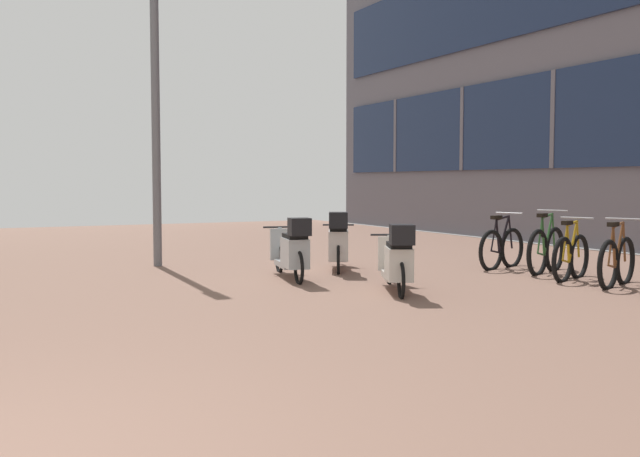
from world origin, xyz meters
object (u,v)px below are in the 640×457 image
object	(u,v)px
bicycle_rack_05	(502,248)
scooter_far	(338,244)
bicycle_rack_03	(571,257)
scooter_near	(397,261)
lamp_post	(155,86)
bicycle_rack_02	(617,261)
bicycle_rack_04	(546,250)
scooter_mid	(292,251)

from	to	relation	value
bicycle_rack_05	scooter_far	size ratio (longest dim) A/B	0.85
bicycle_rack_03	scooter_near	world-z (taller)	same
scooter_far	lamp_post	world-z (taller)	lamp_post
bicycle_rack_05	bicycle_rack_03	bearing A→B (deg)	-90.84
bicycle_rack_02	bicycle_rack_05	world-z (taller)	bicycle_rack_02
bicycle_rack_02	scooter_near	world-z (taller)	bicycle_rack_02
scooter_far	lamp_post	size ratio (longest dim) A/B	0.28
bicycle_rack_03	scooter_far	distance (m)	3.45
bicycle_rack_02	lamp_post	bearing A→B (deg)	134.39
bicycle_rack_03	bicycle_rack_05	bearing A→B (deg)	89.16
bicycle_rack_04	bicycle_rack_05	xyz separation A→B (m)	(-0.23, 0.75, -0.02)
bicycle_rack_04	scooter_mid	xyz separation A→B (m)	(-3.83, 1.02, 0.07)
bicycle_rack_03	scooter_mid	distance (m)	3.99
bicycle_rack_04	bicycle_rack_05	size ratio (longest dim) A/B	1.03
scooter_mid	scooter_far	world-z (taller)	scooter_far
bicycle_rack_05	scooter_mid	xyz separation A→B (m)	(-3.59, 0.28, 0.09)
bicycle_rack_03	scooter_near	size ratio (longest dim) A/B	0.75
bicycle_rack_02	bicycle_rack_05	xyz separation A→B (m)	(-0.04, 2.24, -0.00)
bicycle_rack_04	scooter_far	xyz separation A→B (m)	(-2.77, 1.61, 0.08)
bicycle_rack_03	lamp_post	bearing A→B (deg)	138.60
bicycle_rack_03	bicycle_rack_05	distance (m)	1.50
bicycle_rack_04	bicycle_rack_02	bearing A→B (deg)	-97.27
bicycle_rack_05	scooter_far	distance (m)	2.68
scooter_near	lamp_post	world-z (taller)	lamp_post
bicycle_rack_03	bicycle_rack_04	distance (m)	0.79
bicycle_rack_02	bicycle_rack_03	world-z (taller)	bicycle_rack_02
scooter_mid	bicycle_rack_04	bearing A→B (deg)	-14.98
bicycle_rack_05	scooter_near	size ratio (longest dim) A/B	0.80
scooter_far	bicycle_rack_04	bearing A→B (deg)	-30.21
bicycle_rack_04	scooter_near	bearing A→B (deg)	-167.75
scooter_mid	lamp_post	world-z (taller)	lamp_post
bicycle_rack_03	lamp_post	distance (m)	7.02
scooter_near	scooter_far	bearing A→B (deg)	80.42
bicycle_rack_02	scooter_near	xyz separation A→B (m)	(-2.96, 0.81, 0.08)
scooter_mid	lamp_post	xyz separation A→B (m)	(-1.31, 2.53, 2.54)
bicycle_rack_04	scooter_far	world-z (taller)	bicycle_rack_04
lamp_post	scooter_mid	bearing A→B (deg)	-62.70
bicycle_rack_05	lamp_post	world-z (taller)	lamp_post
lamp_post	bicycle_rack_03	bearing A→B (deg)	-41.40
bicycle_rack_03	bicycle_rack_05	world-z (taller)	bicycle_rack_05
bicycle_rack_03	scooter_mid	world-z (taller)	scooter_mid
bicycle_rack_02	bicycle_rack_04	distance (m)	1.51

